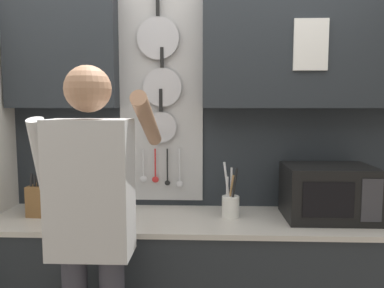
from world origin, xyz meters
TOP-DOWN VIEW (x-y plane):
  - back_wall_unit at (0.03, 0.25)m, footprint 3.14×0.22m
  - microwave at (0.73, 0.03)m, footprint 0.51×0.38m
  - knife_block at (-1.02, 0.03)m, footprint 0.12×0.16m
  - utensil_crock at (0.15, 0.03)m, footprint 0.11×0.11m
  - person at (-0.54, -0.49)m, footprint 0.54×0.65m

SIDE VIEW (x-z plane):
  - utensil_crock at x=0.15m, z-range 0.80..1.14m
  - knife_block at x=-1.02m, z-range 0.85..1.12m
  - person at x=-0.54m, z-range 0.17..1.92m
  - microwave at x=0.73m, z-range 0.89..1.21m
  - back_wall_unit at x=0.03m, z-range 0.31..2.77m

